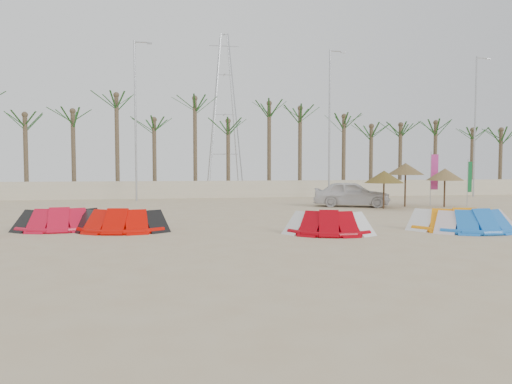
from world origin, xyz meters
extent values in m
plane|color=tan|center=(0.00, 0.00, 0.00)|extent=(120.00, 120.00, 0.00)
cube|color=beige|center=(0.00, 22.00, 0.65)|extent=(60.00, 0.30, 1.30)
cylinder|color=brown|center=(-14.00, 23.50, 3.25)|extent=(0.32, 0.32, 6.50)
ellipsoid|color=#194719|center=(-14.00, 23.50, 6.50)|extent=(4.00, 4.00, 2.40)
cylinder|color=brown|center=(-4.00, 23.50, 3.25)|extent=(0.32, 0.32, 6.50)
ellipsoid|color=#194719|center=(-4.00, 23.50, 6.50)|extent=(4.00, 4.00, 2.40)
cylinder|color=brown|center=(6.00, 23.50, 3.25)|extent=(0.32, 0.32, 6.50)
ellipsoid|color=#194719|center=(6.00, 23.50, 6.50)|extent=(4.00, 4.00, 2.40)
cylinder|color=brown|center=(16.00, 23.50, 3.25)|extent=(0.32, 0.32, 6.50)
ellipsoid|color=#194719|center=(16.00, 23.50, 6.50)|extent=(4.00, 4.00, 2.40)
cylinder|color=brown|center=(24.00, 23.50, 3.25)|extent=(0.32, 0.32, 6.50)
ellipsoid|color=#194719|center=(24.00, 23.50, 6.50)|extent=(4.00, 4.00, 2.40)
cylinder|color=#A5A8AD|center=(-6.00, 20.00, 5.50)|extent=(0.14, 0.14, 11.00)
cylinder|color=#A5A8AD|center=(-5.50, 20.00, 10.90)|extent=(1.00, 0.08, 0.08)
cube|color=#A5A8AD|center=(-5.00, 20.00, 10.85)|extent=(0.35, 0.14, 0.10)
cylinder|color=#A5A8AD|center=(8.00, 20.00, 5.50)|extent=(0.14, 0.14, 11.00)
cylinder|color=#A5A8AD|center=(8.50, 20.00, 10.90)|extent=(1.00, 0.08, 0.08)
cube|color=#A5A8AD|center=(9.00, 20.00, 10.85)|extent=(0.35, 0.14, 0.10)
cylinder|color=#A5A8AD|center=(20.00, 20.00, 5.50)|extent=(0.14, 0.14, 11.00)
cylinder|color=#A5A8AD|center=(20.50, 20.00, 10.90)|extent=(1.00, 0.08, 0.08)
cube|color=#A5A8AD|center=(21.00, 20.00, 10.85)|extent=(0.35, 0.14, 0.10)
cylinder|color=red|center=(-7.47, 4.99, 0.10)|extent=(2.86, 0.51, 0.20)
cube|color=black|center=(-8.76, 5.09, 0.25)|extent=(0.72, 1.16, 0.40)
cube|color=black|center=(-6.19, 5.09, 0.25)|extent=(0.72, 1.16, 0.40)
cylinder|color=#D50800|center=(-5.27, 4.24, 0.10)|extent=(3.05, 0.79, 0.20)
cube|color=black|center=(-6.66, 4.34, 0.25)|extent=(0.80, 1.19, 0.40)
cube|color=black|center=(-3.89, 4.34, 0.25)|extent=(0.80, 1.19, 0.40)
cylinder|color=#A2000A|center=(1.89, 2.29, 0.10)|extent=(2.59, 1.01, 0.20)
cube|color=silver|center=(0.69, 2.39, 0.25)|extent=(0.91, 1.23, 0.40)
cube|color=silver|center=(3.09, 2.39, 0.25)|extent=(0.91, 1.23, 0.40)
cylinder|color=orange|center=(7.01, 2.42, 0.10)|extent=(3.35, 1.07, 0.20)
cube|color=white|center=(5.48, 2.52, 0.25)|extent=(0.86, 1.22, 0.40)
cube|color=white|center=(8.55, 2.52, 0.25)|extent=(0.86, 1.22, 0.40)
cylinder|color=blue|center=(7.32, 1.90, 0.10)|extent=(2.83, 0.25, 0.20)
cube|color=silver|center=(6.04, 2.00, 0.25)|extent=(0.62, 1.11, 0.40)
cube|color=silver|center=(8.59, 2.00, 0.25)|extent=(0.62, 1.11, 0.40)
cylinder|color=#4C331E|center=(8.24, 11.33, 1.02)|extent=(0.10, 0.10, 2.05)
cone|color=brown|center=(8.24, 11.33, 1.80)|extent=(2.18, 2.18, 0.70)
cylinder|color=#4C331E|center=(10.05, 12.31, 1.24)|extent=(0.10, 0.10, 2.48)
cone|color=olive|center=(10.05, 12.31, 2.23)|extent=(2.13, 2.13, 0.70)
cylinder|color=#4C331E|center=(12.23, 11.72, 1.08)|extent=(0.10, 0.10, 2.16)
cone|color=olive|center=(12.23, 11.72, 1.91)|extent=(2.11, 2.11, 0.70)
cylinder|color=#A5A8AD|center=(12.01, 12.87, 1.65)|extent=(0.04, 0.04, 3.29)
cube|color=#D8389D|center=(12.23, 12.87, 2.04)|extent=(0.40, 0.17, 2.14)
cylinder|color=#A5A8AD|center=(13.98, 12.12, 1.41)|extent=(0.04, 0.04, 2.82)
cube|color=#0B5825|center=(14.20, 12.12, 1.75)|extent=(0.40, 0.18, 1.83)
imported|color=silver|center=(6.98, 12.95, 0.76)|extent=(4.79, 3.26, 1.51)
camera|label=1|loc=(-3.26, -12.63, 2.32)|focal=32.00mm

